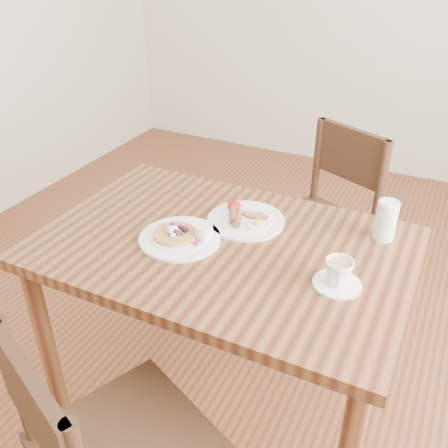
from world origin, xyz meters
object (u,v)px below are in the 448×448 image
breakfast_plate (245,219)px  pancake_plate (181,236)px  water_glass (386,220)px  teacup_saucer (338,274)px  chair_far (325,215)px  dining_table (224,267)px

breakfast_plate → pancake_plate: bearing=-124.8°
breakfast_plate → water_glass: 0.47m
teacup_saucer → water_glass: water_glass is taller
teacup_saucer → water_glass: 0.33m
chair_far → teacup_saucer: (0.25, -0.82, 0.30)m
dining_table → chair_far: size_ratio=1.36×
dining_table → teacup_saucer: 0.42m
pancake_plate → breakfast_plate: bearing=55.2°
pancake_plate → teacup_saucer: 0.52m
chair_far → breakfast_plate: bearing=102.0°
chair_far → water_glass: bearing=146.8°
dining_table → chair_far: 0.79m
chair_far → dining_table: bearing=104.0°
chair_far → teacup_saucer: bearing=131.5°
dining_table → breakfast_plate: size_ratio=4.44×
breakfast_plate → dining_table: bearing=-92.3°
pancake_plate → water_glass: 0.67m
dining_table → pancake_plate: bearing=-159.8°
dining_table → teacup_saucer: bearing=-8.4°
pancake_plate → breakfast_plate: 0.24m
teacup_saucer → chair_far: bearing=107.1°
breakfast_plate → teacup_saucer: 0.44m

